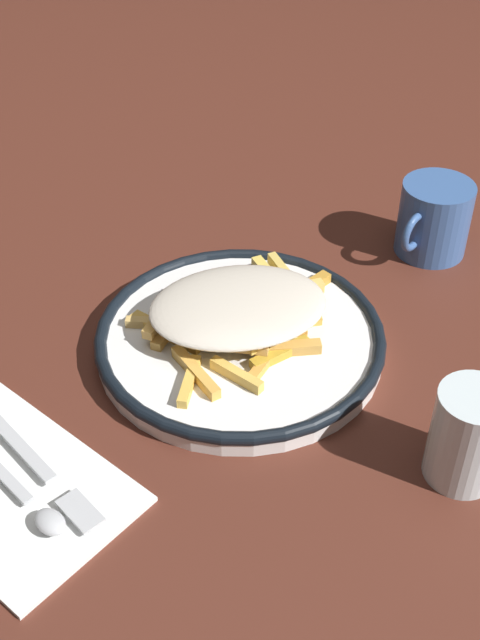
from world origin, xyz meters
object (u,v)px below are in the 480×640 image
(plate, at_px, (240,339))
(napkin, at_px, (8,483))
(fries_heap, at_px, (239,310))
(fork, at_px, (39,467))
(coffee_mug, at_px, (433,219))
(spoon, at_px, (28,500))
(water_glass, at_px, (469,434))

(plate, height_order, napkin, plate)
(fries_heap, height_order, fork, fries_heap)
(fries_heap, distance_m, coffee_mug, 0.29)
(coffee_mug, bearing_deg, plate, -11.49)
(napkin, bearing_deg, coffee_mug, 170.22)
(napkin, distance_m, coffee_mug, 0.57)
(spoon, distance_m, coffee_mug, 0.57)
(napkin, xyz_separation_m, coffee_mug, (-0.56, 0.10, 0.04))
(fries_heap, relative_size, fork, 1.44)
(napkin, bearing_deg, fries_heap, 173.80)
(plate, distance_m, water_glass, 0.26)
(napkin, height_order, fork, fork)
(fries_heap, xyz_separation_m, water_glass, (0.01, 0.26, 0.00))
(spoon, relative_size, coffee_mug, 1.34)
(fork, xyz_separation_m, coffee_mug, (-0.53, 0.08, 0.03))
(napkin, bearing_deg, water_glass, 132.91)
(coffee_mug, bearing_deg, fries_heap, -13.28)
(water_glass, relative_size, coffee_mug, 0.83)
(fries_heap, relative_size, napkin, 1.14)
(spoon, relative_size, water_glass, 1.61)
(fork, relative_size, coffee_mug, 1.55)
(napkin, xyz_separation_m, fork, (-0.03, 0.01, 0.01))
(plate, height_order, water_glass, water_glass)
(plate, relative_size, napkin, 1.36)
(water_glass, distance_m, coffee_mug, 0.35)
(fries_heap, height_order, coffee_mug, coffee_mug)
(plate, bearing_deg, fries_heap, -135.79)
(napkin, bearing_deg, plate, 172.04)
(fries_heap, bearing_deg, water_glass, 88.85)
(napkin, relative_size, coffee_mug, 1.96)
(spoon, bearing_deg, plate, 179.33)
(fork, xyz_separation_m, spoon, (0.03, 0.02, 0.00))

